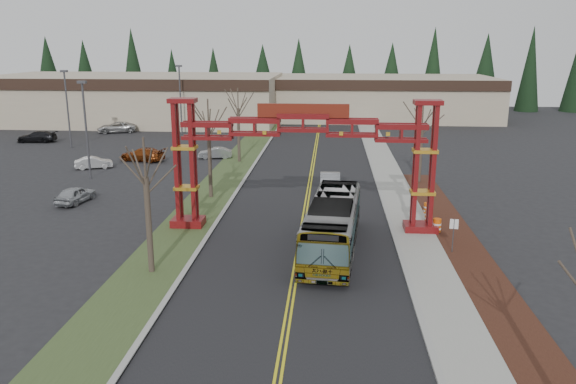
# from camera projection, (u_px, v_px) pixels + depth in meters

# --- Properties ---
(ground) EXTENTS (200.00, 200.00, 0.00)m
(ground) POSITION_uv_depth(u_px,v_px,m) (278.00, 380.00, 21.32)
(ground) COLOR black
(ground) RESTS_ON ground
(road) EXTENTS (12.00, 110.00, 0.02)m
(road) POSITION_uv_depth(u_px,v_px,m) (307.00, 202.00, 45.42)
(road) COLOR black
(road) RESTS_ON ground
(lane_line_left) EXTENTS (0.12, 100.00, 0.01)m
(lane_line_left) POSITION_uv_depth(u_px,v_px,m) (305.00, 201.00, 45.42)
(lane_line_left) COLOR gold
(lane_line_left) RESTS_ON road
(lane_line_right) EXTENTS (0.12, 100.00, 0.01)m
(lane_line_right) POSITION_uv_depth(u_px,v_px,m) (308.00, 201.00, 45.40)
(lane_line_right) COLOR gold
(lane_line_right) RESTS_ON road
(curb_right) EXTENTS (0.30, 110.00, 0.15)m
(curb_right) POSITION_uv_depth(u_px,v_px,m) (383.00, 202.00, 44.94)
(curb_right) COLOR #999A95
(curb_right) RESTS_ON ground
(sidewalk_right) EXTENTS (2.60, 110.00, 0.14)m
(sidewalk_right) POSITION_uv_depth(u_px,v_px,m) (402.00, 203.00, 44.84)
(sidewalk_right) COLOR gray
(sidewalk_right) RESTS_ON ground
(landscape_strip) EXTENTS (2.60, 50.00, 0.12)m
(landscape_strip) POSITION_uv_depth(u_px,v_px,m) (484.00, 280.00, 30.19)
(landscape_strip) COLOR black
(landscape_strip) RESTS_ON ground
(grass_median) EXTENTS (4.00, 110.00, 0.08)m
(grass_median) POSITION_uv_depth(u_px,v_px,m) (210.00, 199.00, 46.00)
(grass_median) COLOR #394B25
(grass_median) RESTS_ON ground
(curb_left) EXTENTS (0.30, 110.00, 0.15)m
(curb_left) POSITION_uv_depth(u_px,v_px,m) (232.00, 199.00, 45.86)
(curb_left) COLOR #999A95
(curb_left) RESTS_ON ground
(gateway_arch) EXTENTS (18.20, 1.60, 8.90)m
(gateway_arch) POSITION_uv_depth(u_px,v_px,m) (303.00, 143.00, 37.14)
(gateway_arch) COLOR #5F0C0C
(gateway_arch) RESTS_ON ground
(retail_building_west) EXTENTS (46.00, 22.30, 7.50)m
(retail_building_west) POSITION_uv_depth(u_px,v_px,m) (137.00, 98.00, 91.96)
(retail_building_west) COLOR #BBAA8F
(retail_building_west) RESTS_ON ground
(retail_building_east) EXTENTS (38.00, 20.30, 7.00)m
(retail_building_east) POSITION_uv_depth(u_px,v_px,m) (379.00, 97.00, 96.76)
(retail_building_east) COLOR #BBAA8F
(retail_building_east) RESTS_ON ground
(conifer_treeline) EXTENTS (116.10, 5.60, 13.00)m
(conifer_treeline) POSITION_uv_depth(u_px,v_px,m) (324.00, 76.00, 108.34)
(conifer_treeline) COLOR black
(conifer_treeline) RESTS_ON ground
(transit_bus) EXTENTS (3.86, 12.18, 3.34)m
(transit_bus) POSITION_uv_depth(u_px,v_px,m) (333.00, 225.00, 34.24)
(transit_bus) COLOR #A5A8AD
(transit_bus) RESTS_ON ground
(silver_sedan) EXTENTS (1.76, 4.90, 1.61)m
(silver_sedan) POSITION_uv_depth(u_px,v_px,m) (330.00, 183.00, 48.19)
(silver_sedan) COLOR #A5A8AD
(silver_sedan) RESTS_ON ground
(parked_car_near_a) EXTENTS (2.20, 4.19, 1.36)m
(parked_car_near_a) POSITION_uv_depth(u_px,v_px,m) (75.00, 195.00, 44.95)
(parked_car_near_a) COLOR #A7ABAF
(parked_car_near_a) RESTS_ON ground
(parked_car_near_b) EXTENTS (3.90, 2.62, 1.22)m
(parked_car_near_b) POSITION_uv_depth(u_px,v_px,m) (94.00, 163.00, 57.40)
(parked_car_near_b) COLOR white
(parked_car_near_b) RESTS_ON ground
(parked_car_mid_a) EXTENTS (5.34, 3.16, 1.45)m
(parked_car_mid_a) POSITION_uv_depth(u_px,v_px,m) (142.00, 154.00, 61.06)
(parked_car_mid_a) COLOR maroon
(parked_car_mid_a) RESTS_ON ground
(parked_car_far_a) EXTENTS (3.86, 1.81, 1.22)m
(parked_car_far_a) POSITION_uv_depth(u_px,v_px,m) (215.00, 153.00, 62.48)
(parked_car_far_a) COLOR gray
(parked_car_far_a) RESTS_ON ground
(parked_car_far_b) EXTENTS (5.99, 4.12, 1.52)m
(parked_car_far_b) POSITION_uv_depth(u_px,v_px,m) (117.00, 127.00, 80.81)
(parked_car_far_b) COLOR silver
(parked_car_far_b) RESTS_ON ground
(parked_car_far_c) EXTENTS (5.06, 2.38, 1.43)m
(parked_car_far_c) POSITION_uv_depth(u_px,v_px,m) (37.00, 137.00, 72.90)
(parked_car_far_c) COLOR black
(parked_car_far_c) RESTS_ON ground
(bare_tree_median_near) EXTENTS (3.27, 3.27, 7.62)m
(bare_tree_median_near) POSITION_uv_depth(u_px,v_px,m) (146.00, 178.00, 29.96)
(bare_tree_median_near) COLOR #382D26
(bare_tree_median_near) RESTS_ON ground
(bare_tree_median_mid) EXTENTS (3.14, 3.14, 8.15)m
(bare_tree_median_mid) POSITION_uv_depth(u_px,v_px,m) (209.00, 125.00, 45.08)
(bare_tree_median_mid) COLOR #382D26
(bare_tree_median_mid) RESTS_ON ground
(bare_tree_median_far) EXTENTS (3.22, 3.22, 7.92)m
(bare_tree_median_far) POSITION_uv_depth(u_px,v_px,m) (238.00, 109.00, 59.25)
(bare_tree_median_far) COLOR #382D26
(bare_tree_median_far) RESTS_ON ground
(bare_tree_right_far) EXTENTS (3.18, 3.18, 7.49)m
(bare_tree_right_far) POSITION_uv_depth(u_px,v_px,m) (422.00, 125.00, 50.26)
(bare_tree_right_far) COLOR #382D26
(bare_tree_right_far) RESTS_ON ground
(light_pole_near) EXTENTS (0.79, 0.40, 9.14)m
(light_pole_near) POSITION_uv_depth(u_px,v_px,m) (86.00, 123.00, 51.94)
(light_pole_near) COLOR #3F3F44
(light_pole_near) RESTS_ON ground
(light_pole_mid) EXTENTS (0.81, 0.41, 9.37)m
(light_pole_mid) POSITION_uv_depth(u_px,v_px,m) (67.00, 103.00, 67.72)
(light_pole_mid) COLOR #3F3F44
(light_pole_mid) RESTS_ON ground
(light_pole_far) EXTENTS (0.83, 0.42, 9.57)m
(light_pole_far) POSITION_uv_depth(u_px,v_px,m) (180.00, 95.00, 78.48)
(light_pole_far) COLOR #3F3F44
(light_pole_far) RESTS_ON ground
(street_sign) EXTENTS (0.50, 0.11, 2.21)m
(street_sign) POSITION_uv_depth(u_px,v_px,m) (454.00, 229.00, 33.71)
(street_sign) COLOR #3F3F44
(street_sign) RESTS_ON ground
(barrel_south) EXTENTS (0.56, 0.56, 1.04)m
(barrel_south) POSITION_uv_depth(u_px,v_px,m) (437.00, 226.00, 37.66)
(barrel_south) COLOR #E2560C
(barrel_south) RESTS_ON ground
(barrel_mid) EXTENTS (0.52, 0.52, 0.97)m
(barrel_mid) POSITION_uv_depth(u_px,v_px,m) (429.00, 216.00, 39.94)
(barrel_mid) COLOR #E2560C
(barrel_mid) RESTS_ON ground
(barrel_north) EXTENTS (0.49, 0.49, 0.91)m
(barrel_north) POSITION_uv_depth(u_px,v_px,m) (427.00, 209.00, 41.86)
(barrel_north) COLOR #E2560C
(barrel_north) RESTS_ON ground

